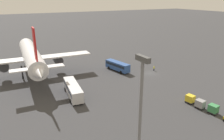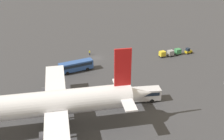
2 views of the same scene
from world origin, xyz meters
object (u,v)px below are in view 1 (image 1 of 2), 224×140
(worker_person, at_px, (154,68))
(shuttle_bus_far, at_px, (73,89))
(shuttle_bus_near, at_px, (117,66))
(airplane, at_px, (31,56))
(cargo_cart_yellow, at_px, (190,99))
(cargo_cart_grey, at_px, (200,104))
(cargo_cart_green, at_px, (213,109))

(worker_person, bearing_deg, shuttle_bus_far, 100.92)
(shuttle_bus_near, relative_size, shuttle_bus_far, 0.85)
(airplane, height_order, shuttle_bus_far, airplane)
(airplane, distance_m, cargo_cart_yellow, 49.17)
(airplane, bearing_deg, shuttle_bus_near, -105.15)
(shuttle_bus_far, relative_size, cargo_cart_grey, 5.56)
(shuttle_bus_near, height_order, worker_person, shuttle_bus_near)
(airplane, bearing_deg, cargo_cart_yellow, -138.71)
(worker_person, height_order, cargo_cart_green, cargo_cart_green)
(shuttle_bus_near, bearing_deg, cargo_cart_green, 175.00)
(airplane, relative_size, cargo_cart_grey, 19.66)
(cargo_cart_green, bearing_deg, shuttle_bus_far, 46.17)
(shuttle_bus_near, distance_m, cargo_cart_yellow, 29.81)
(shuttle_bus_near, bearing_deg, cargo_cart_yellow, 175.07)
(shuttle_bus_near, distance_m, cargo_cart_green, 35.84)
(cargo_cart_grey, bearing_deg, cargo_cart_green, -167.52)
(cargo_cart_green, height_order, cargo_cart_yellow, same)
(cargo_cart_yellow, bearing_deg, shuttle_bus_near, 6.71)
(airplane, xyz_separation_m, shuttle_bus_near, (-8.82, -26.72, -4.72))
(shuttle_bus_far, distance_m, worker_person, 32.01)
(worker_person, relative_size, cargo_cart_green, 0.77)
(cargo_cart_grey, bearing_deg, shuttle_bus_near, 6.09)
(worker_person, bearing_deg, shuttle_bus_near, 61.26)
(airplane, relative_size, worker_person, 25.47)
(cargo_cart_green, relative_size, cargo_cart_grey, 1.00)
(shuttle_bus_near, relative_size, worker_person, 6.10)
(shuttle_bus_far, relative_size, cargo_cart_yellow, 5.56)
(cargo_cart_green, bearing_deg, airplane, 34.79)
(airplane, bearing_deg, cargo_cart_grey, -140.79)
(airplane, xyz_separation_m, worker_person, (-14.95, -37.89, -5.74))
(shuttle_bus_near, bearing_deg, cargo_cart_grey, 174.45)
(shuttle_bus_near, height_order, shuttle_bus_far, shuttle_bus_far)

